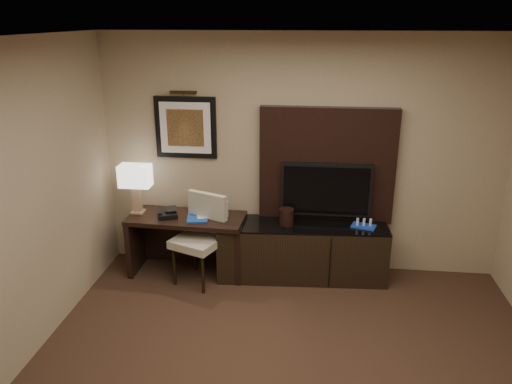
# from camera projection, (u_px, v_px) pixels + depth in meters

# --- Properties ---
(ceiling) EXTENTS (4.50, 5.00, 0.01)m
(ceiling) POSITION_uv_depth(u_px,v_px,m) (293.00, 42.00, 2.82)
(ceiling) COLOR silver
(ceiling) RESTS_ON wall_back
(wall_back) EXTENTS (4.50, 0.01, 2.70)m
(wall_back) POSITION_uv_depth(u_px,v_px,m) (300.00, 156.00, 5.61)
(wall_back) COLOR tan
(wall_back) RESTS_ON floor
(desk) EXTENTS (1.33, 0.62, 0.70)m
(desk) POSITION_uv_depth(u_px,v_px,m) (188.00, 244.00, 5.76)
(desk) COLOR black
(desk) RESTS_ON floor
(credenza) EXTENTS (1.91, 0.63, 0.65)m
(credenza) POSITION_uv_depth(u_px,v_px,m) (302.00, 250.00, 5.67)
(credenza) COLOR black
(credenza) RESTS_ON floor
(tv_wall_panel) EXTENTS (1.50, 0.12, 1.30)m
(tv_wall_panel) POSITION_uv_depth(u_px,v_px,m) (327.00, 165.00, 5.55)
(tv_wall_panel) COLOR black
(tv_wall_panel) RESTS_ON wall_back
(tv) EXTENTS (1.00, 0.08, 0.60)m
(tv) POSITION_uv_depth(u_px,v_px,m) (326.00, 189.00, 5.54)
(tv) COLOR black
(tv) RESTS_ON tv_wall_panel
(artwork) EXTENTS (0.70, 0.04, 0.70)m
(artwork) POSITION_uv_depth(u_px,v_px,m) (186.00, 128.00, 5.64)
(artwork) COLOR black
(artwork) RESTS_ON wall_back
(picture_light) EXTENTS (0.04, 0.04, 0.30)m
(picture_light) POSITION_uv_depth(u_px,v_px,m) (183.00, 92.00, 5.47)
(picture_light) COLOR #3E2E13
(picture_light) RESTS_ON wall_back
(desk_chair) EXTENTS (0.66, 0.70, 1.00)m
(desk_chair) POSITION_uv_depth(u_px,v_px,m) (198.00, 241.00, 5.50)
(desk_chair) COLOR beige
(desk_chair) RESTS_ON floor
(table_lamp) EXTENTS (0.40, 0.30, 0.58)m
(table_lamp) POSITION_uv_depth(u_px,v_px,m) (136.00, 189.00, 5.66)
(table_lamp) COLOR tan
(table_lamp) RESTS_ON desk
(desk_phone) EXTENTS (0.27, 0.25, 0.11)m
(desk_phone) POSITION_uv_depth(u_px,v_px,m) (168.00, 212.00, 5.61)
(desk_phone) COLOR black
(desk_phone) RESTS_ON desk
(blue_folder) EXTENTS (0.28, 0.34, 0.02)m
(blue_folder) POSITION_uv_depth(u_px,v_px,m) (198.00, 218.00, 5.58)
(blue_folder) COLOR #163D93
(blue_folder) RESTS_ON desk
(book) EXTENTS (0.15, 0.08, 0.21)m
(book) POSITION_uv_depth(u_px,v_px,m) (196.00, 208.00, 5.58)
(book) COLOR #BBAA93
(book) RESTS_ON desk
(water_bottle) EXTENTS (0.07, 0.07, 0.18)m
(water_bottle) POSITION_uv_depth(u_px,v_px,m) (226.00, 209.00, 5.60)
(water_bottle) COLOR silver
(water_bottle) RESTS_ON desk
(ice_bucket) EXTENTS (0.20, 0.20, 0.18)m
(ice_bucket) POSITION_uv_depth(u_px,v_px,m) (286.00, 217.00, 5.53)
(ice_bucket) COLOR black
(ice_bucket) RESTS_ON credenza
(minibar_tray) EXTENTS (0.29, 0.22, 0.09)m
(minibar_tray) POSITION_uv_depth(u_px,v_px,m) (364.00, 223.00, 5.47)
(minibar_tray) COLOR #1B41B1
(minibar_tray) RESTS_ON credenza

